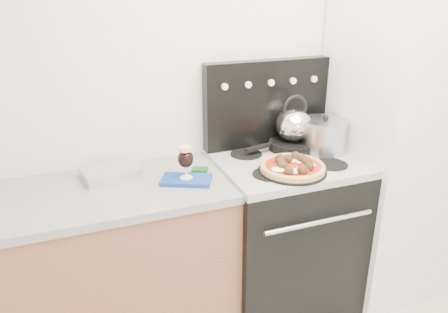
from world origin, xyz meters
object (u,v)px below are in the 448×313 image
pizza_pan (292,171)px  pizza (293,166)px  tea_kettle (294,122)px  stock_pot (324,137)px  base_cabinet (88,276)px  fridge (394,140)px  beer_glass (186,162)px  skillet (293,145)px  oven_mitt (186,180)px  stove_body (283,235)px

pizza_pan → pizza: bearing=0.0°
pizza_pan → tea_kettle: (0.16, 0.29, 0.16)m
tea_kettle → stock_pot: (0.15, -0.09, -0.07)m
base_cabinet → stock_pot: stock_pot is taller
fridge → beer_glass: fridge is taller
pizza_pan → tea_kettle: bearing=60.5°
fridge → skillet: 0.61m
fridge → tea_kettle: (-0.59, 0.16, 0.13)m
oven_mitt → skillet: (0.69, 0.17, 0.03)m
stove_body → fridge: size_ratio=0.46×
base_cabinet → pizza: 1.19m
stove_body → oven_mitt: bearing=-176.4°
base_cabinet → tea_kettle: tea_kettle is taller
base_cabinet → pizza_pan: bearing=-9.9°
pizza → skillet: bearing=60.5°
oven_mitt → pizza_pan: (0.53, -0.12, 0.02)m
skillet → stove_body: bearing=-128.8°
pizza_pan → stock_pot: 0.38m
skillet → stock_pot: (0.15, -0.09, 0.06)m
pizza_pan → stock_pot: size_ratio=1.43×
stove_body → stock_pot: 0.62m
tea_kettle → stock_pot: tea_kettle is taller
pizza → skillet: pizza is taller
stove_body → oven_mitt: size_ratio=3.61×
oven_mitt → beer_glass: 0.09m
beer_glass → stock_pot: stock_pot is taller
pizza_pan → pizza: (0.00, 0.00, 0.03)m
base_cabinet → fridge: size_ratio=0.76×
beer_glass → stove_body: bearing=3.6°
stove_body → oven_mitt: (-0.59, -0.04, 0.47)m
pizza → stove_body: bearing=70.0°
pizza_pan → tea_kettle: tea_kettle is taller
skillet → tea_kettle: (0.00, 0.00, 0.14)m
pizza → stock_pot: bearing=32.2°
fridge → oven_mitt: bearing=-179.5°
oven_mitt → pizza_pan: size_ratio=0.70×
tea_kettle → stock_pot: size_ratio=0.93×
oven_mitt → fridge: bearing=0.5°
pizza_pan → pizza: 0.03m
pizza → stock_pot: size_ratio=1.35×
beer_glass → tea_kettle: (0.69, 0.17, 0.08)m
pizza_pan → stock_pot: bearing=32.2°
fridge → oven_mitt: (-1.29, -0.01, -0.04)m
base_cabinet → oven_mitt: (0.52, -0.06, 0.48)m
pizza → stock_pot: (0.31, 0.20, 0.05)m
skillet → stock_pot: 0.19m
stove_body → pizza_pan: pizza_pan is taller
beer_glass → skillet: size_ratio=0.61×
base_cabinet → skillet: skillet is taller
fridge → stock_pot: size_ratio=7.75×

